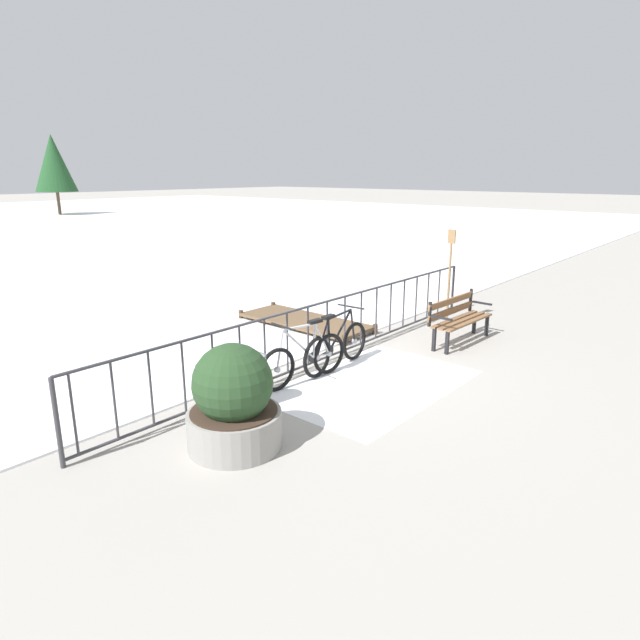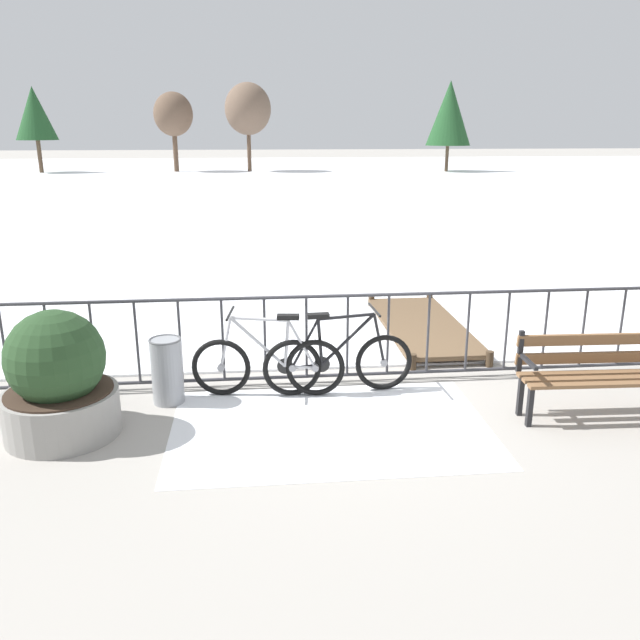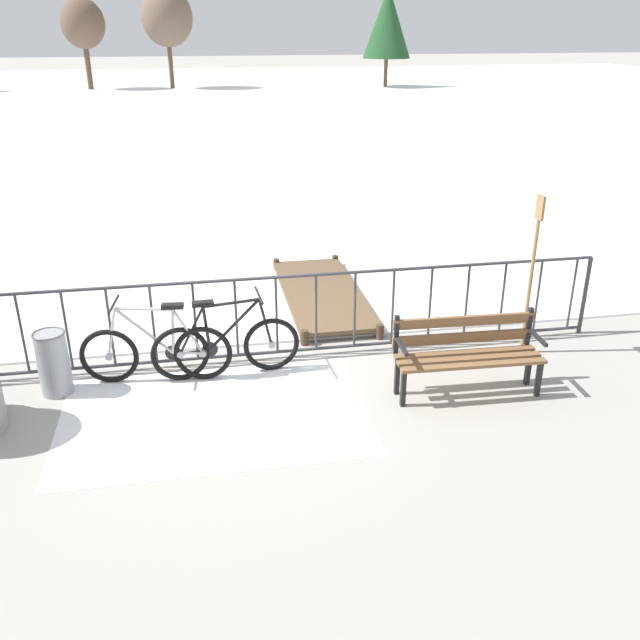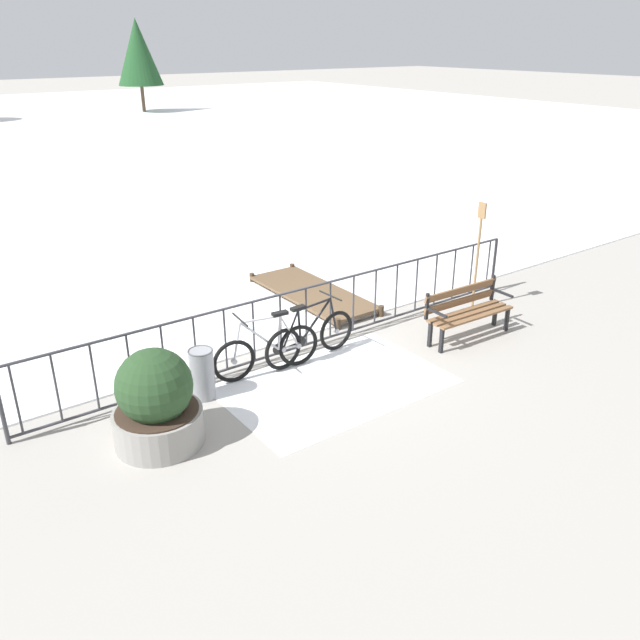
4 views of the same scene
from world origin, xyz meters
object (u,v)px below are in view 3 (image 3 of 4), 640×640
(park_bench, at_px, (467,349))
(oar_upright, at_px, (532,266))
(bicycle_near_railing, at_px, (226,346))
(bicycle_second, at_px, (156,352))
(trash_bin, at_px, (53,363))

(park_bench, bearing_deg, oar_upright, 35.71)
(bicycle_near_railing, xyz_separation_m, oar_upright, (3.64, -0.08, 0.77))
(bicycle_near_railing, height_order, park_bench, bicycle_near_railing)
(bicycle_near_railing, height_order, oar_upright, oar_upright)
(bicycle_second, bearing_deg, bicycle_near_railing, -0.02)
(bicycle_near_railing, height_order, trash_bin, bicycle_near_railing)
(bicycle_second, xyz_separation_m, oar_upright, (4.42, -0.08, 0.77))
(park_bench, distance_m, trash_bin, 4.52)
(bicycle_near_railing, distance_m, trash_bin, 1.88)
(bicycle_near_railing, distance_m, park_bench, 2.71)
(bicycle_near_railing, xyz_separation_m, park_bench, (2.57, -0.85, 0.14))
(bicycle_near_railing, xyz_separation_m, bicycle_second, (-0.78, 0.00, 0.00))
(park_bench, relative_size, trash_bin, 2.21)
(bicycle_second, height_order, trash_bin, bicycle_second)
(trash_bin, bearing_deg, park_bench, -9.86)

